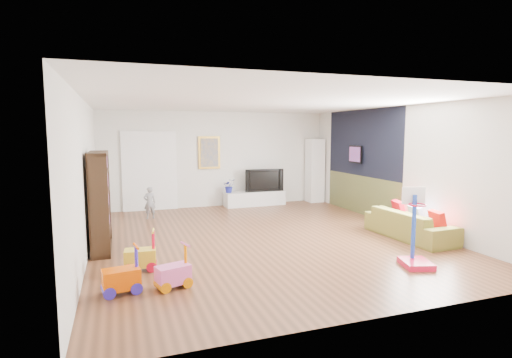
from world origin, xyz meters
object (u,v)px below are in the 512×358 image
object	(u,v)px
media_console	(255,198)
sofa	(410,224)
bookshelf	(100,202)
basketball_hoop	(418,228)

from	to	relation	value
media_console	sofa	xyz separation A→B (m)	(1.76, -4.45, 0.07)
sofa	bookshelf	bearing A→B (deg)	76.29
sofa	basketball_hoop	world-z (taller)	basketball_hoop
media_console	basketball_hoop	size ratio (longest dim) A/B	1.42
media_console	bookshelf	distance (m)	5.27
basketball_hoop	sofa	bearing A→B (deg)	70.03
sofa	basketball_hoop	size ratio (longest dim) A/B	1.54
bookshelf	basketball_hoop	world-z (taller)	bookshelf
sofa	basketball_hoop	distance (m)	1.84
media_console	basketball_hoop	world-z (taller)	basketball_hoop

